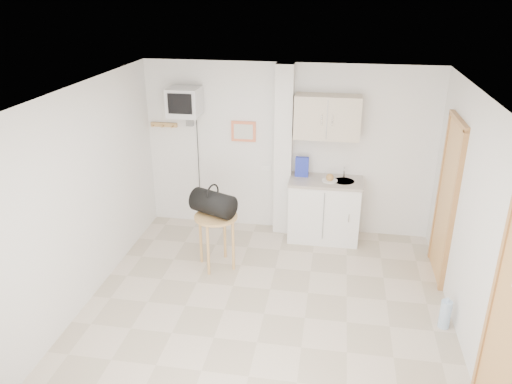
% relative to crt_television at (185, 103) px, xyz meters
% --- Properties ---
extents(ground, '(4.50, 4.50, 0.00)m').
position_rel_crt_television_xyz_m(ground, '(1.45, -2.02, -1.94)').
color(ground, beige).
rests_on(ground, ground).
extents(room_envelope, '(4.24, 4.54, 2.55)m').
position_rel_crt_television_xyz_m(room_envelope, '(1.69, -1.93, -0.40)').
color(room_envelope, white).
rests_on(room_envelope, ground).
extents(kitchenette, '(1.03, 0.58, 2.10)m').
position_rel_crt_television_xyz_m(kitchenette, '(2.02, -0.02, -1.13)').
color(kitchenette, white).
rests_on(kitchenette, ground).
extents(crt_television, '(0.44, 0.45, 2.15)m').
position_rel_crt_television_xyz_m(crt_television, '(0.00, 0.00, 0.00)').
color(crt_television, slate).
rests_on(crt_television, ground).
extents(round_table, '(0.56, 0.56, 0.74)m').
position_rel_crt_television_xyz_m(round_table, '(0.67, -1.07, -1.32)').
color(round_table, tan).
rests_on(round_table, ground).
extents(duffel_bag, '(0.64, 0.51, 0.42)m').
position_rel_crt_television_xyz_m(duffel_bag, '(0.63, -1.03, -1.04)').
color(duffel_bag, black).
rests_on(duffel_bag, round_table).
extents(water_bottle, '(0.12, 0.12, 0.37)m').
position_rel_crt_television_xyz_m(water_bottle, '(3.43, -1.92, -1.77)').
color(water_bottle, '#A3C1E1').
rests_on(water_bottle, ground).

